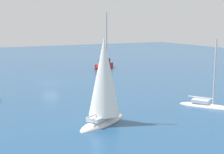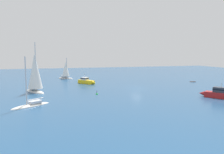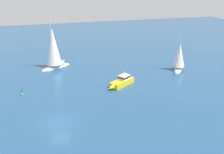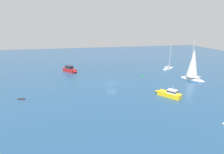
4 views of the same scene
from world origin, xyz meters
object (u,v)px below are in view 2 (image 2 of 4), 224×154
(launch, at_px, (218,93))
(yacht_1, at_px, (31,105))
(channel_buoy, at_px, (97,94))
(tender, at_px, (193,82))
(yacht, at_px, (66,71))
(launch_1, at_px, (87,81))
(sloop, at_px, (35,75))

(launch, bearing_deg, yacht_1, 48.44)
(channel_buoy, bearing_deg, launch, 155.14)
(tender, height_order, channel_buoy, channel_buoy)
(yacht, distance_m, channel_buoy, 31.14)
(launch, relative_size, yacht_1, 0.72)
(tender, height_order, launch_1, launch_1)
(tender, height_order, sloop, sloop)
(launch, relative_size, channel_buoy, 5.74)
(channel_buoy, bearing_deg, yacht, -83.14)
(launch, relative_size, yacht, 0.80)
(sloop, relative_size, yacht, 1.50)
(channel_buoy, bearing_deg, sloop, -27.78)
(launch_1, xyz_separation_m, channel_buoy, (0.87, 17.03, -0.67))
(yacht, bearing_deg, launch_1, -36.88)
(sloop, bearing_deg, yacht_1, -30.36)
(yacht_1, bearing_deg, tender, 169.65)
(sloop, distance_m, yacht_1, 13.99)
(yacht, bearing_deg, yacht_1, -68.24)
(tender, height_order, yacht, yacht)
(tender, distance_m, sloop, 44.58)
(yacht, bearing_deg, channel_buoy, -48.38)
(tender, distance_m, yacht, 40.44)
(sloop, height_order, channel_buoy, sloop)
(yacht_1, distance_m, channel_buoy, 14.28)
(yacht_1, xyz_separation_m, channel_buoy, (-12.44, -7.01, -0.17))
(launch, height_order, launch_1, launch)
(tender, bearing_deg, launch_1, 10.69)
(launch_1, height_order, channel_buoy, launch_1)
(tender, bearing_deg, yacht_1, 43.43)
(launch, height_order, sloop, sloop)
(launch_1, height_order, yacht, yacht)
(yacht_1, bearing_deg, channel_buoy, 176.20)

